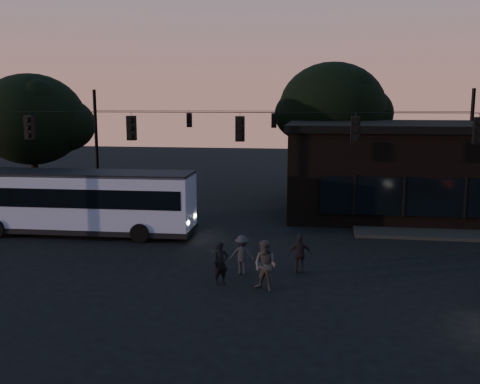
# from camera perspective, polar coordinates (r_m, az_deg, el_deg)

# --- Properties ---
(ground) EXTENTS (120.00, 120.00, 0.00)m
(ground) POSITION_cam_1_polar(r_m,az_deg,el_deg) (18.62, -1.84, -11.20)
(ground) COLOR black
(ground) RESTS_ON ground
(sidewalk_far_right) EXTENTS (14.00, 10.00, 0.15)m
(sidewalk_far_right) POSITION_cam_1_polar(r_m,az_deg,el_deg) (33.01, 23.86, -2.67)
(sidewalk_far_right) COLOR black
(sidewalk_far_right) RESTS_ON ground
(sidewalk_far_left) EXTENTS (14.00, 10.00, 0.15)m
(sidewalk_far_left) POSITION_cam_1_polar(r_m,az_deg,el_deg) (36.12, -20.05, -1.43)
(sidewalk_far_left) COLOR black
(sidewalk_far_left) RESTS_ON ground
(building) EXTENTS (15.40, 10.41, 5.40)m
(building) POSITION_cam_1_polar(r_m,az_deg,el_deg) (33.84, 18.38, 2.47)
(building) COLOR black
(building) RESTS_ON ground
(tree_behind) EXTENTS (7.60, 7.60, 9.43)m
(tree_behind) POSITION_cam_1_polar(r_m,az_deg,el_deg) (39.14, 9.82, 8.82)
(tree_behind) COLOR black
(tree_behind) RESTS_ON ground
(tree_left) EXTENTS (6.40, 6.40, 8.30)m
(tree_left) POSITION_cam_1_polar(r_m,az_deg,el_deg) (34.67, -21.36, 7.21)
(tree_left) COLOR black
(tree_left) RESTS_ON ground
(signal_rig_near) EXTENTS (26.24, 0.30, 7.50)m
(signal_rig_near) POSITION_cam_1_polar(r_m,az_deg,el_deg) (21.47, 0.00, 3.81)
(signal_rig_near) COLOR black
(signal_rig_near) RESTS_ON ground
(signal_rig_far) EXTENTS (26.24, 0.30, 7.50)m
(signal_rig_far) POSITION_cam_1_polar(r_m,az_deg,el_deg) (37.34, 3.63, 5.86)
(signal_rig_far) COLOR black
(signal_rig_far) RESTS_ON ground
(bus) EXTENTS (11.39, 3.00, 3.19)m
(bus) POSITION_cam_1_polar(r_m,az_deg,el_deg) (27.95, -16.53, -0.74)
(bus) COLOR #A1A6CD
(bus) RESTS_ON ground
(pedestrian_a) EXTENTS (0.70, 0.63, 1.59)m
(pedestrian_a) POSITION_cam_1_polar(r_m,az_deg,el_deg) (19.67, -2.08, -7.60)
(pedestrian_a) COLOR black
(pedestrian_a) RESTS_ON ground
(pedestrian_b) EXTENTS (1.09, 1.00, 1.81)m
(pedestrian_b) POSITION_cam_1_polar(r_m,az_deg,el_deg) (19.04, 2.70, -7.85)
(pedestrian_b) COLOR #3D3838
(pedestrian_b) RESTS_ON ground
(pedestrian_c) EXTENTS (0.95, 0.48, 1.56)m
(pedestrian_c) POSITION_cam_1_polar(r_m,az_deg,el_deg) (20.96, 6.42, -6.61)
(pedestrian_c) COLOR black
(pedestrian_c) RESTS_ON ground
(pedestrian_d) EXTENTS (1.01, 0.61, 1.53)m
(pedestrian_d) POSITION_cam_1_polar(r_m,az_deg,el_deg) (20.83, 0.22, -6.71)
(pedestrian_d) COLOR black
(pedestrian_d) RESTS_ON ground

